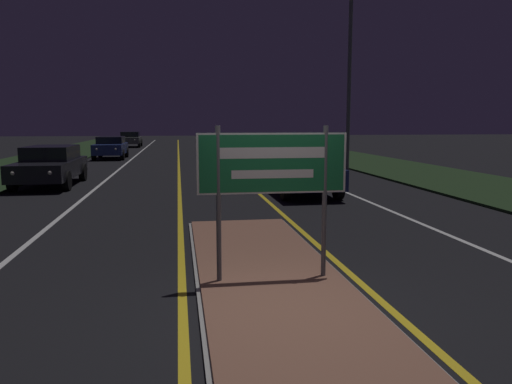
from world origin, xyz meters
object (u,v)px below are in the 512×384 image
at_px(streetlight_right_near, 350,38).
at_px(car_receding_2, 237,148).
at_px(car_approaching_2, 130,139).
at_px(car_receding_0, 302,171).
at_px(car_receding_1, 256,153).
at_px(car_approaching_1, 111,147).
at_px(car_approaching_0, 50,165).
at_px(highway_sign, 273,171).

distance_m(streetlight_right_near, car_receding_2, 11.45).
bearing_deg(car_approaching_2, car_receding_0, -75.54).
bearing_deg(car_receding_1, car_approaching_2, 109.12).
height_order(streetlight_right_near, car_approaching_2, streetlight_right_near).
distance_m(car_receding_1, car_receding_2, 7.58).
distance_m(streetlight_right_near, car_receding_0, 9.80).
height_order(car_receding_2, car_approaching_1, car_approaching_1).
xyz_separation_m(car_receding_0, car_approaching_2, (-8.31, 32.20, 0.00)).
xyz_separation_m(car_approaching_0, car_approaching_2, (0.27, 28.67, -0.01)).
height_order(car_receding_1, car_receding_2, car_receding_1).
bearing_deg(car_receding_2, streetlight_right_near, -65.36).
bearing_deg(car_approaching_1, car_receding_1, -46.36).
xyz_separation_m(car_receding_1, car_approaching_0, (-8.43, -5.15, -0.01)).
bearing_deg(car_receding_1, car_approaching_1, 133.64).
height_order(highway_sign, car_receding_1, highway_sign).
distance_m(streetlight_right_near, car_approaching_1, 16.63).
height_order(streetlight_right_near, car_approaching_1, streetlight_right_near).
relative_size(car_receding_0, car_receding_2, 1.00).
relative_size(car_receding_0, car_approaching_0, 0.90).
bearing_deg(car_approaching_1, car_receding_2, -5.88).
bearing_deg(car_approaching_0, car_receding_1, 31.44).
distance_m(car_approaching_0, car_approaching_1, 13.55).
xyz_separation_m(car_receding_1, car_approaching_2, (-8.15, 23.52, -0.02)).
bearing_deg(car_approaching_1, car_approaching_2, 90.56).
xyz_separation_m(highway_sign, car_receding_1, (2.49, 17.49, -0.86)).
height_order(highway_sign, car_receding_2, highway_sign).
xyz_separation_m(highway_sign, car_approaching_1, (-5.52, 25.89, -0.90)).
relative_size(highway_sign, car_approaching_2, 0.53).
relative_size(streetlight_right_near, car_approaching_0, 1.80).
distance_m(car_receding_0, car_approaching_0, 9.28).
bearing_deg(car_receding_0, car_receding_1, 91.01).
relative_size(highway_sign, car_approaching_0, 0.45).
distance_m(highway_sign, car_approaching_2, 41.41).
bearing_deg(car_approaching_2, car_approaching_1, -89.44).
relative_size(car_receding_2, car_approaching_0, 0.90).
bearing_deg(highway_sign, car_approaching_0, 115.69).
height_order(streetlight_right_near, car_approaching_0, streetlight_right_near).
height_order(highway_sign, car_approaching_1, highway_sign).
relative_size(car_receding_0, car_approaching_1, 1.04).
height_order(car_receding_0, car_approaching_0, car_approaching_0).
xyz_separation_m(highway_sign, car_receding_0, (2.64, 8.81, -0.89)).
bearing_deg(highway_sign, streetlight_right_near, 67.36).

